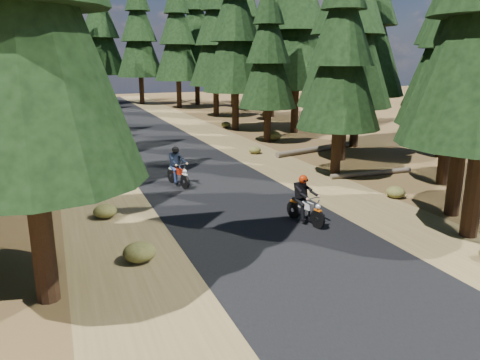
% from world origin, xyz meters
% --- Properties ---
extents(ground, '(120.00, 120.00, 0.00)m').
position_xyz_m(ground, '(0.00, 0.00, 0.00)').
color(ground, '#48371A').
rests_on(ground, ground).
extents(road, '(6.00, 100.00, 0.01)m').
position_xyz_m(road, '(0.00, 5.00, 0.01)').
color(road, black).
rests_on(road, ground).
extents(shoulder_l, '(3.20, 100.00, 0.01)m').
position_xyz_m(shoulder_l, '(-4.60, 5.00, 0.00)').
color(shoulder_l, brown).
rests_on(shoulder_l, ground).
extents(shoulder_r, '(3.20, 100.00, 0.01)m').
position_xyz_m(shoulder_r, '(4.60, 5.00, 0.00)').
color(shoulder_r, brown).
rests_on(shoulder_r, ground).
extents(pine_forest, '(34.59, 55.08, 16.32)m').
position_xyz_m(pine_forest, '(-0.02, 21.05, 7.89)').
color(pine_forest, black).
rests_on(pine_forest, ground).
extents(log_near, '(5.88, 1.78, 0.32)m').
position_xyz_m(log_near, '(8.17, 9.83, 0.16)').
color(log_near, '#4C4233').
rests_on(log_near, ground).
extents(log_far, '(4.36, 0.45, 0.24)m').
position_xyz_m(log_far, '(7.67, 3.83, 0.12)').
color(log_far, '#4C4233').
rests_on(log_far, ground).
extents(understory_shrubs, '(16.23, 30.07, 0.64)m').
position_xyz_m(understory_shrubs, '(1.12, 7.09, 0.26)').
color(understory_shrubs, '#474C1E').
rests_on(understory_shrubs, ground).
extents(rider_lead, '(0.95, 1.92, 1.64)m').
position_xyz_m(rider_lead, '(1.45, -0.79, 0.55)').
color(rider_lead, beige).
rests_on(rider_lead, road).
extents(rider_follow, '(1.00, 2.01, 1.72)m').
position_xyz_m(rider_follow, '(-1.33, 5.42, 0.58)').
color(rider_follow, maroon).
rests_on(rider_follow, road).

